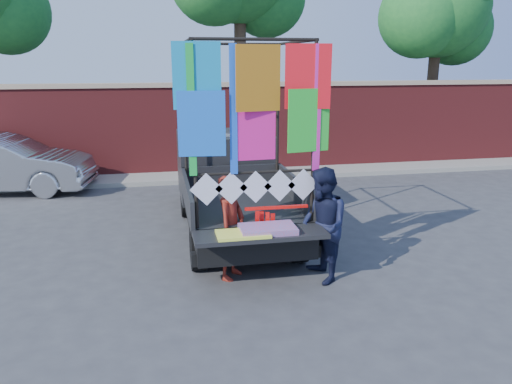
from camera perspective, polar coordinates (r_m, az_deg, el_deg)
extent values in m
plane|color=#38383A|center=(8.20, 0.99, -8.38)|extent=(90.00, 90.00, 0.00)
cube|color=maroon|center=(14.58, -4.87, 7.03)|extent=(30.00, 0.35, 2.50)
cube|color=tan|center=(14.46, -4.98, 12.14)|extent=(30.00, 0.45, 0.12)
cube|color=gray|center=(14.11, -4.44, 1.86)|extent=(30.00, 1.20, 0.12)
sphere|color=#1C6226|center=(16.50, -26.63, 17.99)|extent=(2.40, 2.40, 2.40)
cylinder|color=#38281C|center=(15.78, -1.79, 13.07)|extent=(0.36, 0.36, 5.46)
cylinder|color=#38281C|center=(18.05, 19.43, 11.04)|extent=(0.36, 0.36, 4.55)
sphere|color=#1C6226|center=(18.10, 20.18, 19.26)|extent=(3.20, 3.20, 3.20)
sphere|color=#1C6226|center=(18.86, 21.79, 16.92)|extent=(2.40, 2.40, 2.40)
sphere|color=#1C6226|center=(17.42, 18.24, 18.54)|extent=(2.60, 2.60, 2.60)
cylinder|color=black|center=(10.68, -7.93, -0.94)|extent=(0.23, 0.69, 0.69)
cylinder|color=black|center=(7.99, -6.64, -6.44)|extent=(0.23, 0.69, 0.69)
cylinder|color=black|center=(10.89, 0.72, -0.49)|extent=(0.23, 0.69, 0.69)
cylinder|color=black|center=(8.26, 4.83, -5.64)|extent=(0.23, 0.69, 0.69)
cube|color=black|center=(9.30, -2.34, -2.06)|extent=(1.79, 4.42, 0.32)
cube|color=black|center=(8.47, -1.53, -1.69)|extent=(1.90, 2.42, 0.11)
cube|color=black|center=(8.31, -7.85, -0.50)|extent=(0.06, 2.42, 0.47)
cube|color=black|center=(8.61, 4.55, 0.14)|extent=(0.06, 2.42, 0.47)
cube|color=black|center=(9.55, -2.75, 1.65)|extent=(1.90, 0.06, 0.47)
cube|color=black|center=(10.52, -3.59, 3.19)|extent=(1.90, 1.68, 1.32)
cube|color=#8C9EAD|center=(9.98, -3.26, 5.01)|extent=(1.68, 0.06, 0.58)
cube|color=#8C9EAD|center=(11.25, -4.15, 5.04)|extent=(1.68, 0.11, 0.74)
cube|color=black|center=(11.70, -4.34, 3.05)|extent=(1.84, 0.95, 0.58)
cube|color=black|center=(7.09, 0.51, -4.88)|extent=(1.90, 0.58, 0.06)
cube|color=black|center=(7.45, 0.12, -7.15)|extent=(1.95, 0.16, 0.19)
cylinder|color=black|center=(6.99, -7.07, 6.15)|extent=(0.05, 0.05, 2.63)
cylinder|color=black|center=(9.18, -8.15, 8.20)|extent=(0.05, 0.05, 2.63)
cylinder|color=black|center=(7.32, 6.61, 6.56)|extent=(0.05, 0.05, 2.63)
cylinder|color=black|center=(9.43, 2.49, 8.51)|extent=(0.05, 0.05, 2.63)
cylinder|color=black|center=(7.03, -0.08, 17.07)|extent=(1.79, 0.05, 0.05)
cylinder|color=black|center=(9.21, -2.87, 16.55)|extent=(1.79, 0.05, 0.05)
cylinder|color=black|center=(8.02, -8.02, 16.67)|extent=(0.05, 2.26, 0.05)
cylinder|color=black|center=(8.31, 4.48, 16.70)|extent=(0.05, 2.26, 0.05)
cylinder|color=black|center=(7.21, -0.08, 2.26)|extent=(1.79, 0.04, 0.04)
cube|color=#0E8AC7|center=(6.90, -6.66, 13.08)|extent=(0.65, 0.02, 0.89)
cube|color=#C67617|center=(6.97, 0.02, 13.19)|extent=(0.65, 0.02, 0.89)
cube|color=red|center=(7.21, 6.29, 13.16)|extent=(0.65, 0.02, 0.89)
cube|color=blue|center=(6.91, -6.46, 7.39)|extent=(0.65, 0.02, 0.89)
cube|color=#FA1B90|center=(7.07, -0.05, 7.65)|extent=(0.65, 0.02, 0.89)
cube|color=#26D732|center=(7.22, 6.24, 7.72)|extent=(0.65, 0.02, 0.89)
cube|color=green|center=(6.90, -7.41, 9.11)|extent=(0.11, 0.01, 1.79)
cube|color=#D8249C|center=(7.25, 7.04, 9.40)|extent=(0.11, 0.01, 1.79)
cube|color=blue|center=(6.97, -2.59, 9.27)|extent=(0.11, 0.01, 1.79)
cube|color=silver|center=(7.12, -5.68, 0.30)|extent=(0.48, 0.01, 0.48)
cube|color=silver|center=(7.17, -2.84, 0.44)|extent=(0.48, 0.01, 0.48)
cube|color=silver|center=(7.22, -0.03, 0.58)|extent=(0.48, 0.01, 0.48)
cube|color=silver|center=(7.30, 2.73, 0.71)|extent=(0.48, 0.01, 0.48)
cube|color=silver|center=(7.39, 5.42, 0.84)|extent=(0.48, 0.01, 0.48)
cube|color=#FC384E|center=(7.08, 1.34, -4.26)|extent=(0.79, 0.47, 0.08)
cube|color=#EFFF50|center=(6.96, -1.50, -4.81)|extent=(0.74, 0.42, 0.04)
imported|color=#A5A7AC|center=(13.95, -27.01, 2.86)|extent=(4.52, 2.15, 1.43)
imported|color=maroon|center=(7.52, -2.87, -4.08)|extent=(0.64, 0.69, 1.59)
imported|color=#151934|center=(7.45, 7.60, -3.84)|extent=(0.70, 0.88, 1.73)
cube|color=red|center=(7.36, 2.37, -1.78)|extent=(0.95, 0.06, 0.04)
cube|color=red|center=(7.37, 0.11, -4.18)|extent=(0.06, 0.02, 0.55)
cube|color=red|center=(7.39, 0.72, -4.29)|extent=(0.06, 0.02, 0.55)
cube|color=red|center=(7.42, 1.32, -4.39)|extent=(0.06, 0.02, 0.55)
cube|color=red|center=(7.44, 1.92, -4.50)|extent=(0.06, 0.02, 0.55)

